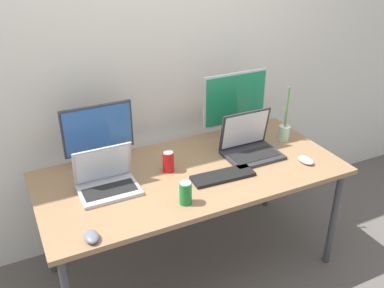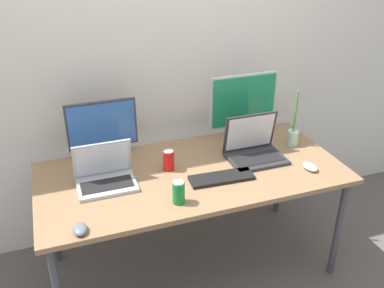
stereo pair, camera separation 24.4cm
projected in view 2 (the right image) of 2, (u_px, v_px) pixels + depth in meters
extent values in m
plane|color=#5B5651|center=(192.00, 265.00, 2.87)|extent=(16.00, 16.00, 0.00)
cube|color=silver|center=(162.00, 52.00, 2.76)|extent=(7.00, 0.08, 2.60)
cylinder|color=#424247|center=(338.00, 229.00, 2.66)|extent=(0.04, 0.04, 0.71)
cylinder|color=#424247|center=(51.00, 217.00, 2.76)|extent=(0.04, 0.04, 0.71)
cylinder|color=#424247|center=(280.00, 172.00, 3.26)|extent=(0.04, 0.04, 0.71)
cube|color=#93704C|center=(192.00, 173.00, 2.54)|extent=(1.80, 0.84, 0.03)
cylinder|color=#38383D|center=(106.00, 158.00, 2.65)|extent=(0.21, 0.21, 0.01)
cylinder|color=#38383D|center=(105.00, 152.00, 2.63)|extent=(0.03, 0.03, 0.08)
cube|color=#38383D|center=(102.00, 125.00, 2.55)|extent=(0.42, 0.02, 0.30)
cube|color=#3366B2|center=(102.00, 125.00, 2.54)|extent=(0.39, 0.01, 0.27)
cylinder|color=silver|center=(241.00, 137.00, 2.92)|extent=(0.18, 0.18, 0.01)
cylinder|color=silver|center=(241.00, 130.00, 2.89)|extent=(0.03, 0.03, 0.09)
cube|color=silver|center=(243.00, 100.00, 2.79)|extent=(0.46, 0.02, 0.35)
cube|color=#1E8C59|center=(244.00, 101.00, 2.78)|extent=(0.44, 0.01, 0.33)
cube|color=#B7B7BC|center=(107.00, 185.00, 2.38)|extent=(0.32, 0.23, 0.02)
cube|color=black|center=(107.00, 185.00, 2.36)|extent=(0.28, 0.13, 0.00)
cube|color=#B7B7BC|center=(102.00, 159.00, 2.39)|extent=(0.32, 0.07, 0.23)
cube|color=silver|center=(102.00, 159.00, 2.39)|extent=(0.29, 0.06, 0.20)
cube|color=#2D2D33|center=(256.00, 158.00, 2.64)|extent=(0.34, 0.25, 0.02)
cube|color=black|center=(258.00, 158.00, 2.62)|extent=(0.30, 0.14, 0.00)
cube|color=#2D2D33|center=(250.00, 132.00, 2.67)|extent=(0.34, 0.05, 0.25)
cube|color=white|center=(250.00, 132.00, 2.66)|extent=(0.31, 0.04, 0.23)
cube|color=black|center=(222.00, 178.00, 2.44)|extent=(0.38, 0.14, 0.02)
ellipsoid|color=slate|center=(80.00, 229.00, 2.02)|extent=(0.07, 0.10, 0.04)
ellipsoid|color=silver|center=(310.00, 167.00, 2.54)|extent=(0.08, 0.12, 0.04)
cylinder|color=red|center=(169.00, 161.00, 2.52)|extent=(0.07, 0.07, 0.12)
cylinder|color=silver|center=(168.00, 151.00, 2.49)|extent=(0.06, 0.06, 0.00)
cylinder|color=#197F33|center=(179.00, 193.00, 2.22)|extent=(0.07, 0.07, 0.12)
cylinder|color=silver|center=(178.00, 182.00, 2.19)|extent=(0.06, 0.06, 0.00)
cylinder|color=#B2D1B7|center=(293.00, 138.00, 2.80)|extent=(0.07, 0.07, 0.10)
cylinder|color=#519342|center=(296.00, 111.00, 2.72)|extent=(0.01, 0.01, 0.28)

